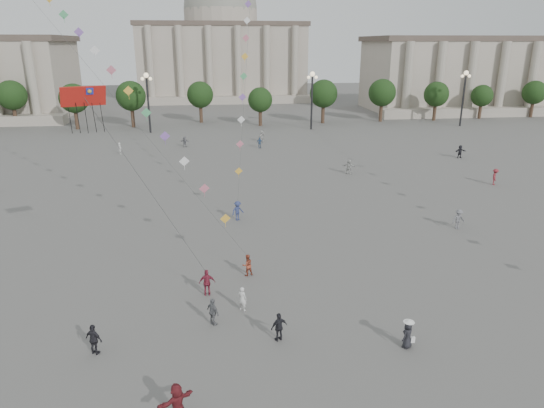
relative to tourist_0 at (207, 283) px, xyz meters
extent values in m
plane|color=#5C5A56|center=(4.47, -7.84, -0.90)|extent=(360.00, 360.00, 0.00)
cube|color=#A49B89|center=(79.47, 87.16, 7.10)|extent=(80.00, 22.00, 16.00)
cube|color=brown|center=(79.47, 87.16, 15.70)|extent=(81.60, 22.44, 1.20)
cube|color=#A49B89|center=(4.47, 122.16, 9.10)|extent=(46.00, 30.00, 20.00)
cube|color=brown|center=(4.47, 122.16, 19.70)|extent=(46.92, 30.60, 1.20)
cube|color=#A49B89|center=(4.47, 105.16, 0.10)|extent=(48.30, 4.00, 2.00)
cylinder|color=#A49B89|center=(4.47, 122.16, 21.60)|extent=(21.00, 21.00, 5.00)
sphere|color=gray|center=(4.47, 122.16, 24.10)|extent=(21.00, 21.00, 21.00)
cylinder|color=#38261C|center=(-37.53, 70.16, 0.86)|extent=(0.70, 0.70, 3.52)
sphere|color=black|center=(-37.53, 70.16, 4.54)|extent=(5.12, 5.12, 5.12)
cylinder|color=#38261C|center=(-25.53, 70.16, 0.86)|extent=(0.70, 0.70, 3.52)
sphere|color=black|center=(-25.53, 70.16, 4.54)|extent=(5.12, 5.12, 5.12)
cylinder|color=#38261C|center=(-13.53, 70.16, 0.86)|extent=(0.70, 0.70, 3.52)
sphere|color=black|center=(-13.53, 70.16, 4.54)|extent=(5.12, 5.12, 5.12)
cylinder|color=#38261C|center=(-1.53, 70.16, 0.86)|extent=(0.70, 0.70, 3.52)
sphere|color=black|center=(-1.53, 70.16, 4.54)|extent=(5.12, 5.12, 5.12)
cylinder|color=#38261C|center=(10.47, 70.16, 0.86)|extent=(0.70, 0.70, 3.52)
sphere|color=black|center=(10.47, 70.16, 4.54)|extent=(5.12, 5.12, 5.12)
cylinder|color=#38261C|center=(22.47, 70.16, 0.86)|extent=(0.70, 0.70, 3.52)
sphere|color=black|center=(22.47, 70.16, 4.54)|extent=(5.12, 5.12, 5.12)
cylinder|color=#38261C|center=(34.47, 70.16, 0.86)|extent=(0.70, 0.70, 3.52)
sphere|color=black|center=(34.47, 70.16, 4.54)|extent=(5.12, 5.12, 5.12)
cylinder|color=#38261C|center=(46.47, 70.16, 0.86)|extent=(0.70, 0.70, 3.52)
sphere|color=black|center=(46.47, 70.16, 4.54)|extent=(5.12, 5.12, 5.12)
cylinder|color=#38261C|center=(58.47, 70.16, 0.86)|extent=(0.70, 0.70, 3.52)
sphere|color=black|center=(58.47, 70.16, 4.54)|extent=(5.12, 5.12, 5.12)
cylinder|color=#38261C|center=(70.47, 70.16, 0.86)|extent=(0.70, 0.70, 3.52)
sphere|color=black|center=(70.47, 70.16, 4.54)|extent=(5.12, 5.12, 5.12)
cylinder|color=#262628|center=(-10.53, 62.16, 4.10)|extent=(0.36, 0.36, 10.00)
sphere|color=#FFE5B2|center=(-10.53, 62.16, 9.30)|extent=(0.90, 0.90, 0.90)
sphere|color=#FFE5B2|center=(-11.23, 62.16, 8.70)|extent=(0.60, 0.60, 0.60)
sphere|color=#FFE5B2|center=(-9.83, 62.16, 8.70)|extent=(0.60, 0.60, 0.60)
cylinder|color=#262628|center=(19.47, 62.16, 4.10)|extent=(0.36, 0.36, 10.00)
sphere|color=#FFE5B2|center=(19.47, 62.16, 9.30)|extent=(0.90, 0.90, 0.90)
sphere|color=#FFE5B2|center=(18.77, 62.16, 8.70)|extent=(0.60, 0.60, 0.60)
sphere|color=#FFE5B2|center=(20.17, 62.16, 8.70)|extent=(0.60, 0.60, 0.60)
cylinder|color=#262628|center=(49.47, 62.16, 4.10)|extent=(0.36, 0.36, 10.00)
sphere|color=#FFE5B2|center=(49.47, 62.16, 9.30)|extent=(0.90, 0.90, 0.90)
sphere|color=#FFE5B2|center=(48.77, 62.16, 8.70)|extent=(0.60, 0.60, 0.60)
sphere|color=#FFE5B2|center=(50.17, 62.16, 8.70)|extent=(0.60, 0.60, 0.60)
imported|color=#355178|center=(7.98, 45.99, -0.05)|extent=(1.06, 0.61, 1.70)
imported|color=silver|center=(8.89, 51.13, 0.04)|extent=(1.52, 1.72, 1.89)
imported|color=slate|center=(21.93, 9.27, 0.00)|extent=(1.24, 0.82, 1.79)
imported|color=#B8B8B3|center=(17.53, 28.94, 0.02)|extent=(1.77, 1.24, 1.84)
imported|color=maroon|center=(32.94, 22.04, 0.04)|extent=(1.22, 1.41, 1.89)
imported|color=black|center=(35.69, 35.61, 0.02)|extent=(1.77, 0.78, 1.85)
imported|color=silver|center=(-12.90, 44.12, -0.03)|extent=(0.70, 0.76, 1.75)
imported|color=slate|center=(-3.66, 48.25, -0.07)|extent=(1.60, 1.07, 1.66)
imported|color=silver|center=(2.13, -2.18, -0.11)|extent=(0.69, 0.65, 1.58)
imported|color=maroon|center=(0.00, 0.00, 0.00)|extent=(1.07, 0.47, 1.80)
imported|color=#232228|center=(-5.87, -5.62, -0.03)|extent=(1.10, 0.86, 1.74)
imported|color=maroon|center=(-1.25, -10.96, 0.02)|extent=(1.74, 1.38, 1.85)
imported|color=slate|center=(0.34, -3.57, -0.06)|extent=(0.93, 1.03, 1.69)
imported|color=black|center=(3.93, -5.58, -0.06)|extent=(1.07, 0.75, 1.68)
imported|color=#973E29|center=(2.79, 2.52, -0.11)|extent=(0.92, 0.82, 1.58)
imported|color=navy|center=(2.76, 13.84, 0.03)|extent=(1.38, 1.19, 1.85)
imported|color=black|center=(10.68, -7.08, -0.12)|extent=(0.90, 0.86, 1.56)
cone|color=white|center=(10.68, -7.08, 0.72)|extent=(0.52, 0.52, 0.14)
cylinder|color=white|center=(10.68, -7.08, 0.66)|extent=(0.60, 0.60, 0.02)
cube|color=white|center=(10.93, -7.23, -0.35)|extent=(0.22, 0.10, 0.35)
cube|color=#B61913|center=(-5.68, -2.54, 12.16)|extent=(2.23, 1.34, 1.02)
cube|color=#198B24|center=(-6.03, -2.58, 12.41)|extent=(0.40, 0.32, 0.34)
cube|color=#1F2DA8|center=(-5.33, -2.58, 12.41)|extent=(0.40, 0.32, 0.34)
sphere|color=gold|center=(-6.03, -2.62, 12.41)|extent=(0.20, 0.20, 0.20)
sphere|color=gold|center=(-5.33, -2.62, 12.41)|extent=(0.20, 0.20, 0.20)
cylinder|color=#3F3F3F|center=(-2.84, -1.27, 6.43)|extent=(0.02, 0.02, 13.04)
cube|color=gold|center=(1.39, 3.94, 2.91)|extent=(0.76, 0.25, 0.76)
cube|color=#CC6C80|center=(-0.01, 5.36, 4.77)|extent=(0.76, 0.25, 0.76)
cube|color=white|center=(-1.42, 6.78, 6.48)|extent=(0.76, 0.25, 0.76)
cube|color=#8B5DBA|center=(-2.82, 8.20, 8.11)|extent=(0.76, 0.25, 0.76)
cube|color=#50AE70|center=(-4.22, 9.62, 9.68)|extent=(0.76, 0.25, 0.76)
cube|color=gold|center=(-5.62, 11.05, 11.20)|extent=(0.76, 0.25, 0.76)
cube|color=#CC6C80|center=(-7.03, 12.47, 12.69)|extent=(0.76, 0.25, 0.76)
cube|color=white|center=(-8.43, 13.89, 14.14)|extent=(0.76, 0.25, 0.76)
cube|color=#8B5DBA|center=(-9.83, 15.31, 15.57)|extent=(0.76, 0.25, 0.76)
cube|color=#50AE70|center=(-11.23, 16.73, 16.97)|extent=(0.76, 0.25, 0.76)
cube|color=gold|center=(3.01, 15.36, 3.39)|extent=(0.76, 0.25, 0.76)
cube|color=#CC6C80|center=(3.27, 16.87, 5.64)|extent=(0.76, 0.25, 0.76)
cube|color=white|center=(3.52, 18.39, 7.71)|extent=(0.76, 0.25, 0.76)
cube|color=#8B5DBA|center=(3.78, 19.90, 9.68)|extent=(0.76, 0.25, 0.76)
cube|color=#50AE70|center=(4.03, 21.42, 11.58)|extent=(0.76, 0.25, 0.76)
cube|color=gold|center=(4.29, 22.93, 13.42)|extent=(0.76, 0.25, 0.76)
cube|color=#CC6C80|center=(4.54, 24.45, 15.21)|extent=(0.76, 0.25, 0.76)
cube|color=white|center=(4.80, 25.96, 16.97)|extent=(0.76, 0.25, 0.76)
cube|color=#8B5DBA|center=(5.06, 27.48, 18.69)|extent=(0.76, 0.25, 0.76)
camera|label=1|loc=(0.71, -28.40, 14.71)|focal=32.00mm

